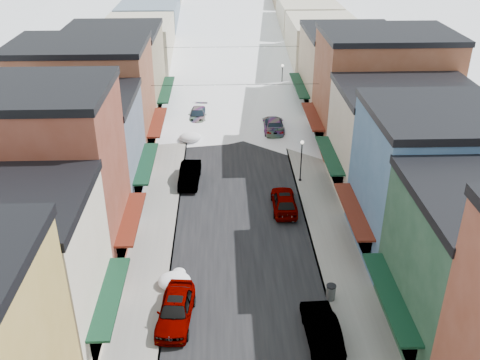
{
  "coord_description": "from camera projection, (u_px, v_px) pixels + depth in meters",
  "views": [
    {
      "loc": [
        -1.36,
        -10.38,
        22.29
      ],
      "look_at": [
        0.0,
        27.68,
        2.18
      ],
      "focal_mm": 40.0,
      "sensor_mm": 36.0,
      "label": 1
    }
  ],
  "objects": [
    {
      "name": "road",
      "position": [
        232.0,
        83.0,
        72.65
      ],
      "size": [
        10.0,
        160.0,
        0.01
      ],
      "primitive_type": "cube",
      "color": "black",
      "rests_on": "ground"
    },
    {
      "name": "sidewalk_left",
      "position": [
        183.0,
        83.0,
        72.41
      ],
      "size": [
        3.2,
        160.0,
        0.15
      ],
      "primitive_type": "cube",
      "color": "gray",
      "rests_on": "ground"
    },
    {
      "name": "sidewalk_right",
      "position": [
        280.0,
        82.0,
        72.83
      ],
      "size": [
        3.2,
        160.0,
        0.15
      ],
      "primitive_type": "cube",
      "color": "gray",
      "rests_on": "ground"
    },
    {
      "name": "curb_left",
      "position": [
        194.0,
        83.0,
        72.46
      ],
      "size": [
        0.1,
        160.0,
        0.15
      ],
      "primitive_type": "cube",
      "color": "slate",
      "rests_on": "ground"
    },
    {
      "name": "curb_right",
      "position": [
        269.0,
        82.0,
        72.78
      ],
      "size": [
        0.1,
        160.0,
        0.15
      ],
      "primitive_type": "cube",
      "color": "slate",
      "rests_on": "ground"
    },
    {
      "name": "bldg_l_cream",
      "position": [
        0.0,
        276.0,
        28.04
      ],
      "size": [
        11.3,
        8.2,
        9.5
      ],
      "color": "beige",
      "rests_on": "ground"
    },
    {
      "name": "bldg_l_brick_near",
      "position": [
        32.0,
        180.0,
        34.39
      ],
      "size": [
        12.3,
        8.2,
        12.5
      ],
      "color": "brown",
      "rests_on": "ground"
    },
    {
      "name": "bldg_l_grayblue",
      "position": [
        75.0,
        149.0,
        42.73
      ],
      "size": [
        11.3,
        9.2,
        9.0
      ],
      "color": "slate",
      "rests_on": "ground"
    },
    {
      "name": "bldg_l_brick_far",
      "position": [
        85.0,
        100.0,
        50.19
      ],
      "size": [
        13.3,
        9.2,
        11.0
      ],
      "color": "brown",
      "rests_on": "ground"
    },
    {
      "name": "bldg_l_tan",
      "position": [
        115.0,
        74.0,
        59.29
      ],
      "size": [
        11.3,
        11.2,
        10.0
      ],
      "color": "#8A7A5B",
      "rests_on": "ground"
    },
    {
      "name": "bldg_r_blue",
      "position": [
        438.0,
        183.0,
        36.15
      ],
      "size": [
        11.3,
        9.2,
        10.5
      ],
      "color": "#395B81",
      "rests_on": "ground"
    },
    {
      "name": "bldg_r_cream",
      "position": [
        403.0,
        140.0,
        44.47
      ],
      "size": [
        12.3,
        9.2,
        9.0
      ],
      "color": "#BBAC96",
      "rests_on": "ground"
    },
    {
      "name": "bldg_r_brick_far",
      "position": [
        382.0,
        91.0,
        51.85
      ],
      "size": [
        13.3,
        9.2,
        11.5
      ],
      "color": "brown",
      "rests_on": "ground"
    },
    {
      "name": "bldg_r_tan",
      "position": [
        348.0,
        71.0,
        61.13
      ],
      "size": [
        11.3,
        11.2,
        9.5
      ],
      "color": "#A08569",
      "rests_on": "ground"
    },
    {
      "name": "distant_blocks",
      "position": [
        228.0,
        19.0,
        91.11
      ],
      "size": [
        34.0,
        55.0,
        8.0
      ],
      "color": "gray",
      "rests_on": "ground"
    },
    {
      "name": "overhead_cables",
      "position": [
        234.0,
        64.0,
        58.71
      ],
      "size": [
        16.4,
        15.04,
        0.04
      ],
      "color": "black",
      "rests_on": "ground"
    },
    {
      "name": "car_silver_sedan",
      "position": [
        175.0,
        309.0,
        31.49
      ],
      "size": [
        2.39,
        5.04,
        1.67
      ],
      "primitive_type": "imported",
      "rotation": [
        0.0,
        0.0,
        -0.09
      ],
      "color": "#A9ABB2",
      "rests_on": "ground"
    },
    {
      "name": "car_dark_hatch",
      "position": [
        190.0,
        174.0,
        46.98
      ],
      "size": [
        1.9,
        4.86,
        1.58
      ],
      "primitive_type": "imported",
      "rotation": [
        0.0,
        0.0,
        -0.05
      ],
      "color": "black",
      "rests_on": "ground"
    },
    {
      "name": "car_silver_wagon",
      "position": [
        198.0,
        115.0,
        60.02
      ],
      "size": [
        2.37,
        5.13,
        1.45
      ],
      "primitive_type": "imported",
      "rotation": [
        0.0,
        0.0,
        -0.07
      ],
      "color": "gray",
      "rests_on": "ground"
    },
    {
      "name": "car_green_sedan",
      "position": [
        322.0,
        329.0,
        30.13
      ],
      "size": [
        1.88,
        4.89,
        1.59
      ],
      "primitive_type": "imported",
      "rotation": [
        0.0,
        0.0,
        3.18
      ],
      "color": "black",
      "rests_on": "ground"
    },
    {
      "name": "car_gray_suv",
      "position": [
        284.0,
        201.0,
        42.82
      ],
      "size": [
        1.98,
        4.8,
        1.63
      ],
      "primitive_type": "imported",
      "rotation": [
        0.0,
        0.0,
        3.13
      ],
      "color": "gray",
      "rests_on": "ground"
    },
    {
      "name": "car_black_sedan",
      "position": [
        273.0,
        125.0,
        57.32
      ],
      "size": [
        2.29,
        5.45,
        1.57
      ],
      "primitive_type": "imported",
      "rotation": [
        0.0,
        0.0,
        3.12
      ],
      "color": "black",
      "rests_on": "ground"
    },
    {
      "name": "car_lane_silver",
      "position": [
        219.0,
        100.0,
        64.46
      ],
      "size": [
        2.28,
        4.78,
        1.58
      ],
      "primitive_type": "imported",
      "rotation": [
        0.0,
        0.0,
        -0.09
      ],
      "color": "gray",
      "rests_on": "ground"
    },
    {
      "name": "car_lane_white",
      "position": [
        242.0,
        77.0,
        72.79
      ],
      "size": [
        2.85,
        5.51,
        1.48
      ],
      "primitive_type": "imported",
      "rotation": [
        0.0,
        0.0,
        3.07
      ],
      "color": "silver",
      "rests_on": "ground"
    },
    {
      "name": "trash_can",
      "position": [
        331.0,
        292.0,
        33.11
      ],
      "size": [
        0.62,
        0.62,
        1.04
      ],
      "color": "slate",
      "rests_on": "sidewalk_right"
    },
    {
      "name": "streetlamp_near",
      "position": [
        301.0,
        156.0,
        46.27
      ],
      "size": [
        0.32,
        0.32,
        3.83
      ],
      "color": "black",
      "rests_on": "sidewalk_right"
    },
    {
      "name": "streetlamp_far",
      "position": [
        282.0,
        76.0,
        66.56
      ],
      "size": [
        0.34,
        0.34,
        4.03
      ],
      "color": "black",
      "rests_on": "sidewalk_right"
    },
    {
      "name": "snow_pile_mid",
      "position": [
        175.0,
        280.0,
        34.53
      ],
      "size": [
        2.13,
        2.51,
        0.9
      ],
      "color": "white",
      "rests_on": "ground"
    },
    {
      "name": "snow_pile_far",
      "position": [
        190.0,
        137.0,
        55.17
      ],
      "size": [
        2.25,
        2.59,
        0.95
      ],
      "color": "white",
      "rests_on": "ground"
    }
  ]
}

